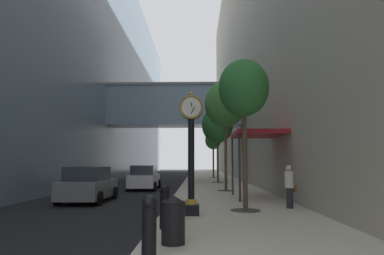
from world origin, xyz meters
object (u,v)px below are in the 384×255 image
object	(u,v)px
bollard_nearest	(149,226)
street_tree_far	(213,140)
pedestrian_walking	(289,185)
car_grey_mid	(88,185)
street_tree_mid_near	(225,105)
street_tree_mid_far	(217,125)
trash_bin	(173,219)
car_white_near	(144,178)
street_clock	(191,146)
bollard_second	(165,206)
street_tree_near	(244,89)

from	to	relation	value
bollard_nearest	street_tree_far	xyz separation A→B (m)	(2.65, 32.19, 3.66)
pedestrian_walking	car_grey_mid	xyz separation A→B (m)	(-8.89, 2.99, -0.19)
street_tree_mid_near	street_tree_far	distance (m)	17.29
street_tree_mid_far	trash_bin	world-z (taller)	street_tree_mid_far
trash_bin	car_white_near	size ratio (longest dim) A/B	0.25
trash_bin	car_white_near	xyz separation A→B (m)	(-3.25, 16.23, 0.14)
car_white_near	street_clock	bearing A→B (deg)	-73.71
street_tree_mid_far	bollard_second	bearing A→B (deg)	-97.32
street_tree_mid_near	street_tree_mid_far	bearing A→B (deg)	90.00
street_tree_mid_near	street_tree_mid_far	size ratio (longest dim) A/B	1.04
street_tree_far	trash_bin	distance (m)	31.29
street_clock	car_white_near	world-z (taller)	street_clock
street_tree_mid_near	car_grey_mid	world-z (taller)	street_tree_mid_near
bollard_second	street_tree_mid_near	world-z (taller)	street_tree_mid_near
bollard_second	car_grey_mid	world-z (taller)	car_grey_mid
street_tree_mid_near	street_tree_far	world-z (taller)	street_tree_mid_near
pedestrian_walking	car_white_near	world-z (taller)	pedestrian_walking
street_tree_near	pedestrian_walking	world-z (taller)	street_tree_near
street_tree_mid_far	car_grey_mid	world-z (taller)	street_tree_mid_far
bollard_second	car_white_near	size ratio (longest dim) A/B	0.27
car_grey_mid	street_tree_mid_near	bearing A→B (deg)	35.09
bollard_nearest	street_tree_mid_far	bearing A→B (deg)	83.57
pedestrian_walking	street_clock	bearing A→B (deg)	-155.72
street_clock	street_tree_near	world-z (taller)	street_tree_near
street_tree_mid_far	bollard_nearest	bearing A→B (deg)	-96.43
pedestrian_walking	street_tree_mid_far	bearing A→B (deg)	96.25
street_tree_far	car_grey_mid	world-z (taller)	street_tree_far
car_white_near	car_grey_mid	distance (m)	7.62
bollard_nearest	car_white_near	distance (m)	17.67
street_tree_near	trash_bin	size ratio (longest dim) A/B	5.45
car_white_near	trash_bin	bearing A→B (deg)	-78.69
street_tree_near	car_grey_mid	bearing A→B (deg)	152.63
bollard_second	street_tree_near	size ratio (longest dim) A/B	0.20
car_white_near	car_grey_mid	size ratio (longest dim) A/B	1.06
bollard_nearest	car_grey_mid	size ratio (longest dim) A/B	0.29
street_clock	street_tree_mid_far	xyz separation A→B (m)	(1.99, 18.30, 2.75)
bollard_nearest	trash_bin	world-z (taller)	bollard_nearest
street_clock	bollard_nearest	distance (m)	5.57
pedestrian_walking	car_grey_mid	world-z (taller)	pedestrian_walking
street_clock	street_tree_mid_near	world-z (taller)	street_tree_mid_near
bollard_second	trash_bin	size ratio (longest dim) A/B	1.11
bollard_nearest	street_tree_far	size ratio (longest dim) A/B	0.22
street_clock	bollard_second	world-z (taller)	street_clock
bollard_second	pedestrian_walking	bearing A→B (deg)	42.42
car_white_near	car_grey_mid	xyz separation A→B (m)	(-1.52, -7.46, 0.00)
trash_bin	street_tree_mid_near	bearing A→B (deg)	80.49
trash_bin	street_tree_mid_far	bearing A→B (deg)	84.13
street_tree_mid_near	street_tree_far	size ratio (longest dim) A/B	1.30
car_white_near	car_grey_mid	world-z (taller)	same
street_tree_near	car_white_near	bearing A→B (deg)	116.50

